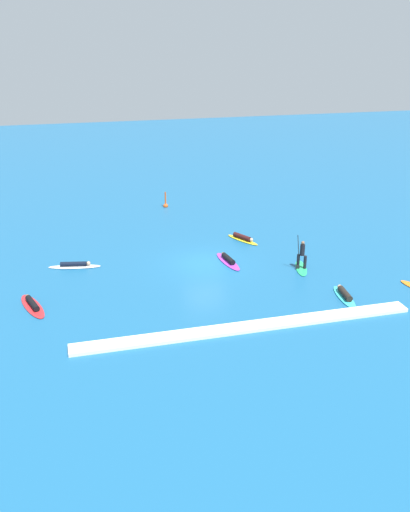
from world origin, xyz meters
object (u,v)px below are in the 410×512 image
(surfer_on_yellow_board, at_px, (243,238))
(marker_buoy, at_px, (166,204))
(surfer_on_purple_board, at_px, (228,260))
(surfer_on_teal_board, at_px, (344,295))
(surfer_on_white_board, at_px, (75,265))
(surfer_on_red_board, at_px, (32,305))
(surfer_on_green_board, at_px, (301,261))

(surfer_on_yellow_board, relative_size, marker_buoy, 1.98)
(surfer_on_purple_board, relative_size, surfer_on_teal_board, 1.12)
(surfer_on_purple_board, height_order, marker_buoy, marker_buoy)
(surfer_on_white_board, distance_m, surfer_on_red_board, 5.33)
(surfer_on_yellow_board, relative_size, surfer_on_purple_board, 0.86)
(surfer_on_white_board, height_order, surfer_on_green_board, surfer_on_green_board)
(surfer_on_yellow_board, relative_size, surfer_on_teal_board, 0.96)
(surfer_on_purple_board, bearing_deg, surfer_on_green_board, -125.08)
(surfer_on_teal_board, height_order, surfer_on_red_board, surfer_on_teal_board)
(surfer_on_teal_board, bearing_deg, surfer_on_red_board, 85.86)
(surfer_on_yellow_board, distance_m, surfer_on_green_board, 5.84)
(surfer_on_purple_board, relative_size, marker_buoy, 2.31)
(surfer_on_purple_board, height_order, surfer_on_white_board, surfer_on_purple_board)
(surfer_on_red_board, bearing_deg, surfer_on_purple_board, -93.00)
(surfer_on_white_board, bearing_deg, surfer_on_red_board, -105.15)
(surfer_on_white_board, relative_size, surfer_on_red_board, 0.99)
(surfer_on_green_board, bearing_deg, surfer_on_white_board, -88.46)
(surfer_on_red_board, bearing_deg, surfer_on_green_board, -104.26)
(surfer_on_white_board, relative_size, marker_buoy, 2.36)
(surfer_on_yellow_board, bearing_deg, surfer_on_purple_board, -59.50)
(surfer_on_yellow_board, bearing_deg, surfer_on_white_board, -108.95)
(surfer_on_red_board, height_order, marker_buoy, marker_buoy)
(surfer_on_white_board, bearing_deg, marker_buoy, 65.54)
(surfer_on_purple_board, relative_size, surfer_on_white_board, 0.98)
(surfer_on_white_board, bearing_deg, surfer_on_yellow_board, 20.06)
(surfer_on_purple_board, xyz_separation_m, surfer_on_red_board, (-11.65, -3.20, -0.01))
(surfer_on_teal_board, xyz_separation_m, surfer_on_green_board, (-0.67, 4.22, 0.34))
(surfer_on_green_board, height_order, marker_buoy, surfer_on_green_board)
(surfer_on_teal_board, distance_m, surfer_on_green_board, 4.29)
(surfer_on_green_board, bearing_deg, surfer_on_yellow_board, -143.83)
(surfer_on_teal_board, relative_size, surfer_on_red_board, 0.86)
(surfer_on_yellow_board, relative_size, surfer_on_white_board, 0.84)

